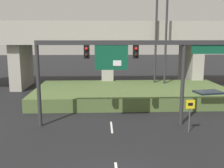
# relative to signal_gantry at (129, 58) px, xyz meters

# --- Properties ---
(lane_markings) EXTENTS (0.14, 22.05, 0.01)m
(lane_markings) POSITION_rel_signal_gantry_xyz_m (-1.25, 2.83, -4.95)
(lane_markings) COLOR silver
(lane_markings) RESTS_ON ground
(signal_gantry) EXTENTS (14.44, 0.44, 6.20)m
(signal_gantry) POSITION_rel_signal_gantry_xyz_m (0.00, 0.00, 0.00)
(signal_gantry) COLOR #2D2D30
(signal_gantry) RESTS_ON ground
(speed_limit_sign) EXTENTS (0.60, 0.11, 2.35)m
(speed_limit_sign) POSITION_rel_signal_gantry_xyz_m (4.00, -1.69, -3.42)
(speed_limit_sign) COLOR #4C4C4C
(speed_limit_sign) RESTS_ON ground
(highway_light_pole_near) EXTENTS (0.70, 0.36, 18.13)m
(highway_light_pole_near) POSITION_rel_signal_gantry_xyz_m (5.12, 10.31, 4.49)
(highway_light_pole_near) COLOR #2D2D30
(highway_light_pole_near) RESTS_ON ground
(highway_light_pole_far) EXTENTS (0.70, 0.36, 16.04)m
(highway_light_pole_far) POSITION_rel_signal_gantry_xyz_m (4.14, 10.95, 3.44)
(highway_light_pole_far) COLOR #2D2D30
(highway_light_pole_far) RESTS_ON ground
(overpass_bridge) EXTENTS (38.23, 7.36, 8.16)m
(overpass_bridge) POSITION_rel_signal_gantry_xyz_m (-1.25, 14.96, 0.69)
(overpass_bridge) COLOR #A39E93
(overpass_bridge) RESTS_ON ground
(grass_embankment) EXTENTS (19.63, 9.49, 1.21)m
(grass_embankment) POSITION_rel_signal_gantry_xyz_m (1.13, 7.95, -4.35)
(grass_embankment) COLOR #4C6033
(grass_embankment) RESTS_ON ground
(parked_sedan_near_right) EXTENTS (4.88, 2.71, 1.38)m
(parked_sedan_near_right) POSITION_rel_signal_gantry_xyz_m (8.20, 5.20, -4.32)
(parked_sedan_near_right) COLOR navy
(parked_sedan_near_right) RESTS_ON ground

